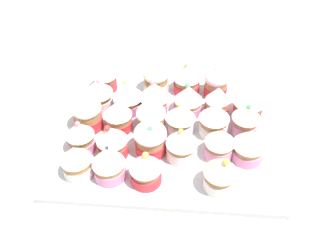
{
  "coord_description": "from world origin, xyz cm",
  "views": [
    {
      "loc": [
        4.02,
        -52.55,
        53.83
      ],
      "look_at": [
        0.0,
        0.0,
        4.2
      ],
      "focal_mm": 37.94,
      "sensor_mm": 36.0,
      "label": 1
    }
  ],
  "objects_px": {
    "baking_tray": "(168,132)",
    "cupcake_11": "(118,115)",
    "cupcake_9": "(249,144)",
    "cupcake_5": "(112,141)",
    "cupcake_16": "(98,93)",
    "cupcake_19": "(188,99)",
    "cupcake_8": "(220,143)",
    "cupcake_22": "(104,76)",
    "cupcake_2": "(145,168)",
    "cupcake_24": "(187,77)",
    "cupcake_6": "(150,139)",
    "cupcake_12": "(151,118)",
    "cupcake_14": "(214,120)",
    "cupcake_18": "(154,96)",
    "cupcake_7": "(182,144)",
    "cupcake_0": "(76,161)",
    "cupcake_13": "(181,117)",
    "cupcake_3": "(221,172)",
    "cupcake_17": "(128,96)",
    "cupcake_23": "(156,79)",
    "cupcake_25": "(216,82)",
    "cupcake_10": "(88,113)",
    "cupcake_4": "(80,136)",
    "napkin": "(313,124)",
    "cupcake_1": "(108,162)",
    "cupcake_21": "(249,101)",
    "cupcake_20": "(217,101)"
  },
  "relations": [
    {
      "from": "cupcake_0",
      "to": "cupcake_18",
      "type": "xyz_separation_m",
      "value": [
        0.12,
        0.18,
        0.01
      ]
    },
    {
      "from": "cupcake_12",
      "to": "cupcake_18",
      "type": "distance_m",
      "value": 0.06
    },
    {
      "from": "cupcake_23",
      "to": "cupcake_25",
      "type": "height_order",
      "value": "cupcake_25"
    },
    {
      "from": "cupcake_24",
      "to": "cupcake_20",
      "type": "bearing_deg",
      "value": -47.41
    },
    {
      "from": "cupcake_12",
      "to": "cupcake_25",
      "type": "bearing_deg",
      "value": 43.03
    },
    {
      "from": "cupcake_9",
      "to": "cupcake_5",
      "type": "bearing_deg",
      "value": -178.19
    },
    {
      "from": "cupcake_14",
      "to": "cupcake_24",
      "type": "distance_m",
      "value": 0.15
    },
    {
      "from": "cupcake_2",
      "to": "cupcake_8",
      "type": "xyz_separation_m",
      "value": [
        0.13,
        0.07,
        -0.0
      ]
    },
    {
      "from": "cupcake_9",
      "to": "cupcake_22",
      "type": "bearing_deg",
      "value": 148.54
    },
    {
      "from": "cupcake_16",
      "to": "cupcake_19",
      "type": "bearing_deg",
      "value": -0.85
    },
    {
      "from": "cupcake_11",
      "to": "cupcake_17",
      "type": "height_order",
      "value": "cupcake_17"
    },
    {
      "from": "cupcake_10",
      "to": "cupcake_11",
      "type": "distance_m",
      "value": 0.06
    },
    {
      "from": "baking_tray",
      "to": "cupcake_19",
      "type": "xyz_separation_m",
      "value": [
        0.04,
        0.06,
        0.04
      ]
    },
    {
      "from": "cupcake_6",
      "to": "cupcake_24",
      "type": "bearing_deg",
      "value": 72.31
    },
    {
      "from": "cupcake_12",
      "to": "cupcake_18",
      "type": "height_order",
      "value": "cupcake_18"
    },
    {
      "from": "cupcake_1",
      "to": "cupcake_21",
      "type": "bearing_deg",
      "value": 35.28
    },
    {
      "from": "cupcake_16",
      "to": "cupcake_18",
      "type": "relative_size",
      "value": 0.89
    },
    {
      "from": "cupcake_5",
      "to": "cupcake_8",
      "type": "bearing_deg",
      "value": 2.94
    },
    {
      "from": "cupcake_5",
      "to": "cupcake_22",
      "type": "height_order",
      "value": "cupcake_5"
    },
    {
      "from": "cupcake_18",
      "to": "cupcake_7",
      "type": "bearing_deg",
      "value": -62.72
    },
    {
      "from": "cupcake_13",
      "to": "cupcake_3",
      "type": "bearing_deg",
      "value": -61.15
    },
    {
      "from": "baking_tray",
      "to": "cupcake_10",
      "type": "xyz_separation_m",
      "value": [
        -0.17,
        0.0,
        0.04
      ]
    },
    {
      "from": "cupcake_9",
      "to": "cupcake_21",
      "type": "xyz_separation_m",
      "value": [
        0.01,
        0.12,
        0.0
      ]
    },
    {
      "from": "baking_tray",
      "to": "cupcake_11",
      "type": "distance_m",
      "value": 0.11
    },
    {
      "from": "cupcake_2",
      "to": "cupcake_14",
      "type": "bearing_deg",
      "value": 46.27
    },
    {
      "from": "cupcake_6",
      "to": "cupcake_12",
      "type": "xyz_separation_m",
      "value": [
        -0.01,
        0.06,
        -0.0
      ]
    },
    {
      "from": "cupcake_4",
      "to": "cupcake_2",
      "type": "bearing_deg",
      "value": -26.84
    },
    {
      "from": "cupcake_5",
      "to": "cupcake_6",
      "type": "bearing_deg",
      "value": 9.75
    },
    {
      "from": "cupcake_13",
      "to": "cupcake_24",
      "type": "distance_m",
      "value": 0.13
    },
    {
      "from": "cupcake_13",
      "to": "cupcake_17",
      "type": "xyz_separation_m",
      "value": [
        -0.12,
        0.06,
        0.0
      ]
    },
    {
      "from": "cupcake_9",
      "to": "cupcake_16",
      "type": "xyz_separation_m",
      "value": [
        -0.32,
        0.13,
        -0.0
      ]
    },
    {
      "from": "cupcake_17",
      "to": "baking_tray",
      "type": "bearing_deg",
      "value": -32.28
    },
    {
      "from": "cupcake_3",
      "to": "cupcake_18",
      "type": "xyz_separation_m",
      "value": [
        -0.14,
        0.19,
        0.0
      ]
    },
    {
      "from": "cupcake_17",
      "to": "cupcake_21",
      "type": "height_order",
      "value": "cupcake_17"
    },
    {
      "from": "cupcake_2",
      "to": "cupcake_1",
      "type": "bearing_deg",
      "value": 175.1
    },
    {
      "from": "cupcake_8",
      "to": "cupcake_22",
      "type": "relative_size",
      "value": 1.03
    },
    {
      "from": "cupcake_11",
      "to": "cupcake_14",
      "type": "bearing_deg",
      "value": -0.74
    },
    {
      "from": "cupcake_3",
      "to": "cupcake_25",
      "type": "height_order",
      "value": "cupcake_3"
    },
    {
      "from": "cupcake_11",
      "to": "cupcake_16",
      "type": "height_order",
      "value": "cupcake_16"
    },
    {
      "from": "cupcake_10",
      "to": "cupcake_17",
      "type": "relative_size",
      "value": 0.9
    },
    {
      "from": "cupcake_12",
      "to": "cupcake_22",
      "type": "height_order",
      "value": "cupcake_22"
    },
    {
      "from": "cupcake_11",
      "to": "cupcake_21",
      "type": "distance_m",
      "value": 0.28
    },
    {
      "from": "cupcake_13",
      "to": "napkin",
      "type": "xyz_separation_m",
      "value": [
        0.29,
        0.05,
        -0.05
      ]
    },
    {
      "from": "cupcake_4",
      "to": "napkin",
      "type": "distance_m",
      "value": 0.49
    },
    {
      "from": "cupcake_8",
      "to": "cupcake_11",
      "type": "bearing_deg",
      "value": 163.78
    },
    {
      "from": "cupcake_2",
      "to": "cupcake_19",
      "type": "relative_size",
      "value": 1.02
    },
    {
      "from": "cupcake_16",
      "to": "cupcake_17",
      "type": "height_order",
      "value": "cupcake_17"
    },
    {
      "from": "cupcake_1",
      "to": "cupcake_14",
      "type": "height_order",
      "value": "same"
    },
    {
      "from": "cupcake_2",
      "to": "cupcake_24",
      "type": "relative_size",
      "value": 0.95
    },
    {
      "from": "cupcake_18",
      "to": "cupcake_13",
      "type": "bearing_deg",
      "value": -43.07
    }
  ]
}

